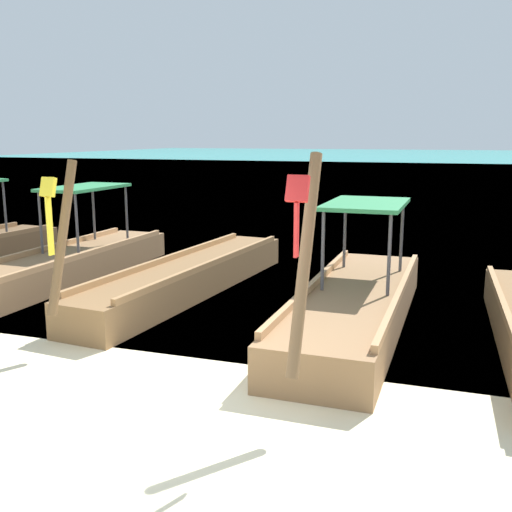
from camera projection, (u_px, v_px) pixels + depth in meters
The scene contains 5 objects.
ground at pixel (141, 417), 5.96m from camera, with size 120.00×120.00×0.00m, color beige.
sea_water at pixel (428, 162), 63.27m from camera, with size 120.00×120.00×0.00m, color teal.
longtail_boat_orange_ribbon at pixel (66, 263), 11.59m from camera, with size 1.34×6.27×2.70m.
longtail_boat_yellow_ribbon at pixel (189, 277), 10.62m from camera, with size 1.58×6.54×2.48m.
longtail_boat_red_ribbon at pixel (355, 305), 8.72m from camera, with size 1.44×6.22×2.62m.
Camera 1 is at (2.85, -4.87, 2.77)m, focal length 41.66 mm.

